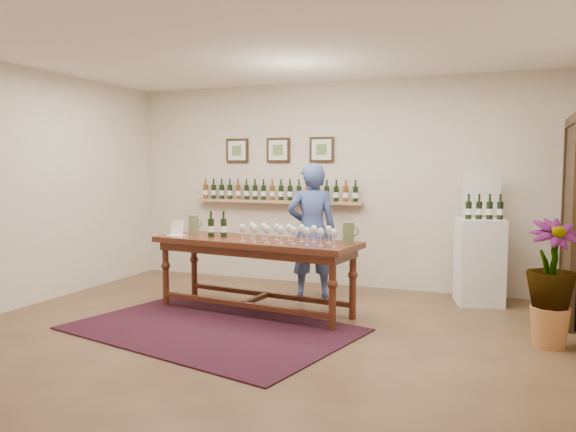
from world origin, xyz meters
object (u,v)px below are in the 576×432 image
(tasting_table, at_px, (255,250))
(potted_plant, at_px, (551,283))
(display_pedestal, at_px, (479,261))
(person, at_px, (312,231))

(tasting_table, bearing_deg, potted_plant, 4.86)
(tasting_table, distance_m, potted_plant, 3.02)
(display_pedestal, bearing_deg, tasting_table, -149.82)
(tasting_table, distance_m, display_pedestal, 2.70)
(display_pedestal, xyz_separation_m, person, (-1.98, -0.42, 0.33))
(tasting_table, relative_size, person, 1.44)
(display_pedestal, relative_size, person, 0.61)
(display_pedestal, distance_m, person, 2.05)
(tasting_table, xyz_separation_m, display_pedestal, (2.33, 1.36, -0.20))
(tasting_table, height_order, potted_plant, potted_plant)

